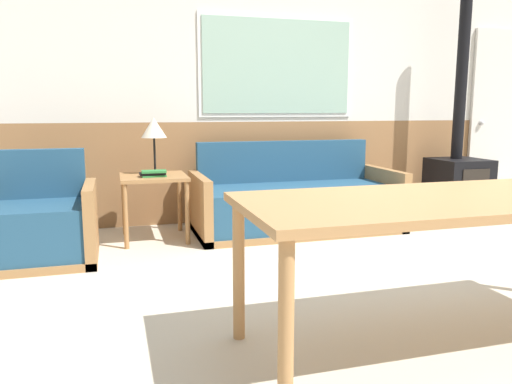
{
  "coord_description": "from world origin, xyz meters",
  "views": [
    {
      "loc": [
        -1.84,
        -2.4,
        1.16
      ],
      "look_at": [
        -0.84,
        1.08,
        0.55
      ],
      "focal_mm": 35.0,
      "sensor_mm": 36.0,
      "label": 1
    }
  ],
  "objects_px": {
    "wood_stove": "(458,169)",
    "armchair": "(40,227)",
    "couch": "(296,204)",
    "dining_table": "(465,209)",
    "table_lamp": "(154,129)",
    "side_table": "(154,185)"
  },
  "relations": [
    {
      "from": "couch",
      "to": "side_table",
      "type": "distance_m",
      "value": 1.35
    },
    {
      "from": "side_table",
      "to": "armchair",
      "type": "bearing_deg",
      "value": -154.22
    },
    {
      "from": "dining_table",
      "to": "wood_stove",
      "type": "xyz_separation_m",
      "value": [
        1.99,
        2.58,
        -0.17
      ]
    },
    {
      "from": "wood_stove",
      "to": "armchair",
      "type": "bearing_deg",
      "value": -172.51
    },
    {
      "from": "dining_table",
      "to": "wood_stove",
      "type": "height_order",
      "value": "wood_stove"
    },
    {
      "from": "armchair",
      "to": "side_table",
      "type": "height_order",
      "value": "armchair"
    },
    {
      "from": "couch",
      "to": "dining_table",
      "type": "xyz_separation_m",
      "value": [
        -0.06,
        -2.44,
        0.43
      ]
    },
    {
      "from": "armchair",
      "to": "side_table",
      "type": "bearing_deg",
      "value": 20.51
    },
    {
      "from": "couch",
      "to": "dining_table",
      "type": "bearing_deg",
      "value": -91.41
    },
    {
      "from": "armchair",
      "to": "dining_table",
      "type": "xyz_separation_m",
      "value": [
        2.17,
        -2.03,
        0.41
      ]
    },
    {
      "from": "side_table",
      "to": "table_lamp",
      "type": "xyz_separation_m",
      "value": [
        0.03,
        0.1,
        0.49
      ]
    },
    {
      "from": "table_lamp",
      "to": "wood_stove",
      "type": "relative_size",
      "value": 0.22
    },
    {
      "from": "armchair",
      "to": "table_lamp",
      "type": "xyz_separation_m",
      "value": [
        0.92,
        0.53,
        0.71
      ]
    },
    {
      "from": "table_lamp",
      "to": "wood_stove",
      "type": "distance_m",
      "value": 3.27
    },
    {
      "from": "couch",
      "to": "armchair",
      "type": "bearing_deg",
      "value": -169.61
    },
    {
      "from": "table_lamp",
      "to": "dining_table",
      "type": "distance_m",
      "value": 2.87
    },
    {
      "from": "armchair",
      "to": "dining_table",
      "type": "relative_size",
      "value": 0.38
    },
    {
      "from": "side_table",
      "to": "dining_table",
      "type": "height_order",
      "value": "dining_table"
    },
    {
      "from": "armchair",
      "to": "side_table",
      "type": "xyz_separation_m",
      "value": [
        0.9,
        0.43,
        0.22
      ]
    },
    {
      "from": "couch",
      "to": "table_lamp",
      "type": "xyz_separation_m",
      "value": [
        -1.31,
        0.12,
        0.72
      ]
    },
    {
      "from": "couch",
      "to": "table_lamp",
      "type": "height_order",
      "value": "table_lamp"
    },
    {
      "from": "side_table",
      "to": "wood_stove",
      "type": "distance_m",
      "value": 3.26
    }
  ]
}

